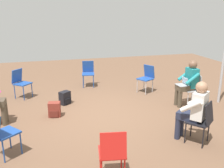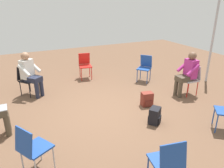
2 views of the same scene
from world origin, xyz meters
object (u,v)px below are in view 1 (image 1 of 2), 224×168
(chair_east, at_px, (88,72))
(chair_south, at_px, (193,87))
(chair_southeast, at_px, (147,77))
(backpack_by_empty_chair, at_px, (65,99))
(backpack_near_laptop_user, at_px, (55,110))
(person_with_laptop, at_px, (188,81))
(person_in_white, at_px, (194,108))
(chair_southwest, at_px, (202,120))
(chair_west, at_px, (113,151))
(chair_northwest, at_px, (1,131))
(chair_northeast, at_px, (21,81))

(chair_east, height_order, chair_south, same)
(chair_southeast, distance_m, backpack_by_empty_chair, 2.64)
(chair_south, relative_size, backpack_near_laptop_user, 2.36)
(person_with_laptop, height_order, person_in_white, same)
(chair_southeast, xyz_separation_m, chair_southwest, (-3.25, 0.24, 0.00))
(chair_west, bearing_deg, chair_southwest, 26.82)
(chair_west, height_order, person_with_laptop, person_with_laptop)
(chair_northwest, height_order, backpack_near_laptop_user, chair_northwest)
(person_in_white, xyz_separation_m, backpack_by_empty_chair, (2.71, 2.24, -0.54))
(chair_southeast, height_order, chair_southwest, same)
(chair_northeast, height_order, chair_northwest, same)
(chair_south, relative_size, person_with_laptop, 0.69)
(chair_northeast, height_order, backpack_near_laptop_user, chair_northeast)
(chair_east, height_order, chair_west, same)
(chair_northeast, xyz_separation_m, chair_west, (-4.34, -1.60, 0.00))
(chair_northwest, distance_m, chair_southwest, 3.65)
(chair_east, xyz_separation_m, chair_northwest, (-3.89, 2.20, 0.00))
(chair_northeast, relative_size, person_in_white, 0.69)
(chair_south, height_order, person_in_white, person_in_white)
(backpack_near_laptop_user, bearing_deg, chair_southwest, -127.74)
(chair_east, relative_size, chair_southwest, 1.00)
(chair_southeast, bearing_deg, chair_south, -179.89)
(chair_northwest, height_order, backpack_by_empty_chair, chair_northwest)
(chair_southwest, bearing_deg, chair_northwest, 133.45)
(chair_west, bearing_deg, chair_northeast, 119.56)
(chair_southeast, relative_size, chair_southwest, 1.00)
(chair_northwest, xyz_separation_m, person_in_white, (-0.37, -3.52, 0.20))
(chair_northeast, bearing_deg, backpack_near_laptop_user, 67.13)
(chair_southwest, height_order, person_in_white, person_in_white)
(chair_east, relative_size, chair_southeast, 1.00)
(chair_south, xyz_separation_m, chair_southeast, (1.38, 0.77, 0.00))
(person_with_laptop, bearing_deg, chair_southeast, 23.85)
(chair_east, bearing_deg, chair_northeast, 27.57)
(chair_east, relative_size, backpack_near_laptop_user, 2.36)
(chair_northeast, bearing_deg, person_with_laptop, 106.62)
(chair_south, distance_m, chair_northeast, 4.91)
(chair_west, bearing_deg, chair_south, 49.49)
(chair_southwest, distance_m, backpack_by_empty_chair, 3.70)
(chair_southwest, xyz_separation_m, backpack_by_empty_chair, (2.84, 2.35, -0.34))
(chair_northwest, relative_size, backpack_by_empty_chair, 2.36)
(chair_southwest, relative_size, backpack_near_laptop_user, 2.36)
(chair_south, height_order, chair_southeast, same)
(chair_south, relative_size, chair_northeast, 1.00)
(chair_east, relative_size, chair_northwest, 1.00)
(chair_east, height_order, chair_northeast, same)
(chair_east, xyz_separation_m, chair_northeast, (-0.66, 2.12, 0.00))
(backpack_by_empty_chair, bearing_deg, chair_west, -173.22)
(chair_northeast, bearing_deg, chair_southeast, 122.38)
(person_in_white, bearing_deg, backpack_by_empty_chair, 90.91)
(chair_northwest, bearing_deg, chair_southwest, 42.95)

